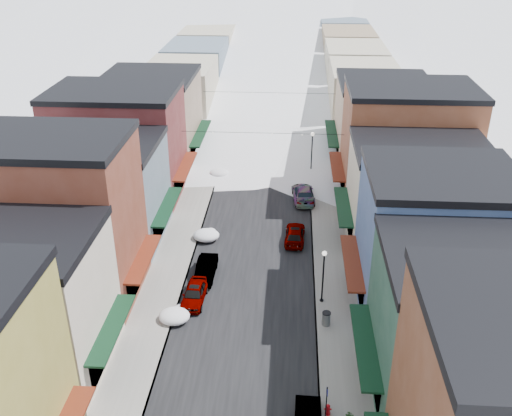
# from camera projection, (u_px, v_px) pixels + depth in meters

# --- Properties ---
(road) EXTENTS (10.00, 160.00, 0.01)m
(road) POSITION_uv_depth(u_px,v_px,m) (270.00, 127.00, 77.82)
(road) COLOR black
(road) RESTS_ON ground
(sidewalk_left) EXTENTS (3.20, 160.00, 0.15)m
(sidewalk_left) POSITION_uv_depth(u_px,v_px,m) (222.00, 126.00, 78.18)
(sidewalk_left) COLOR gray
(sidewalk_left) RESTS_ON ground
(sidewalk_right) EXTENTS (3.20, 160.00, 0.15)m
(sidewalk_right) POSITION_uv_depth(u_px,v_px,m) (319.00, 128.00, 77.40)
(sidewalk_right) COLOR gray
(sidewalk_right) RESTS_ON ground
(curb_left) EXTENTS (0.10, 160.00, 0.15)m
(curb_left) POSITION_uv_depth(u_px,v_px,m) (233.00, 126.00, 78.09)
(curb_left) COLOR slate
(curb_left) RESTS_ON ground
(curb_right) EXTENTS (0.10, 160.00, 0.15)m
(curb_right) POSITION_uv_depth(u_px,v_px,m) (307.00, 128.00, 77.50)
(curb_right) COLOR slate
(curb_right) RESTS_ON ground
(bldg_l_cream) EXTENTS (11.30, 8.20, 9.50)m
(bldg_l_cream) POSITION_uv_depth(u_px,v_px,m) (17.00, 304.00, 34.16)
(bldg_l_cream) COLOR beige
(bldg_l_cream) RESTS_ON ground
(bldg_l_brick_near) EXTENTS (12.30, 8.20, 12.50)m
(bldg_l_brick_near) POSITION_uv_depth(u_px,v_px,m) (56.00, 219.00, 40.64)
(bldg_l_brick_near) COLOR brown
(bldg_l_brick_near) RESTS_ON ground
(bldg_l_grayblue) EXTENTS (11.30, 9.20, 9.00)m
(bldg_l_grayblue) POSITION_uv_depth(u_px,v_px,m) (102.00, 191.00, 48.96)
(bldg_l_grayblue) COLOR slate
(bldg_l_grayblue) RESTS_ON ground
(bldg_l_brick_far) EXTENTS (13.30, 9.20, 11.00)m
(bldg_l_brick_far) POSITION_uv_depth(u_px,v_px,m) (119.00, 143.00, 56.58)
(bldg_l_brick_far) COLOR maroon
(bldg_l_brick_far) RESTS_ON ground
(bldg_l_tan) EXTENTS (11.30, 11.20, 10.00)m
(bldg_l_tan) POSITION_uv_depth(u_px,v_px,m) (152.00, 117.00, 65.65)
(bldg_l_tan) COLOR #8E745D
(bldg_l_tan) RESTS_ON ground
(bldg_r_green) EXTENTS (11.30, 9.20, 9.50)m
(bldg_r_green) POSITION_uv_depth(u_px,v_px,m) (467.00, 327.00, 32.17)
(bldg_r_green) COLOR #234839
(bldg_r_green) RESTS_ON ground
(bldg_r_blue) EXTENTS (11.30, 9.20, 10.50)m
(bldg_r_blue) POSITION_uv_depth(u_px,v_px,m) (435.00, 240.00, 39.96)
(bldg_r_blue) COLOR #405B92
(bldg_r_blue) RESTS_ON ground
(bldg_r_cream) EXTENTS (12.30, 9.20, 9.00)m
(bldg_r_cream) POSITION_uv_depth(u_px,v_px,m) (417.00, 195.00, 48.28)
(bldg_r_cream) COLOR beige
(bldg_r_cream) RESTS_ON ground
(bldg_r_brick_far) EXTENTS (13.30, 9.20, 11.50)m
(bldg_r_brick_far) POSITION_uv_depth(u_px,v_px,m) (406.00, 144.00, 55.70)
(bldg_r_brick_far) COLOR brown
(bldg_r_brick_far) RESTS_ON ground
(bldg_r_tan) EXTENTS (11.30, 11.20, 9.50)m
(bldg_r_tan) POSITION_uv_depth(u_px,v_px,m) (382.00, 121.00, 65.11)
(bldg_r_tan) COLOR tan
(bldg_r_tan) RESTS_ON ground
(distant_blocks) EXTENTS (34.00, 55.00, 8.00)m
(distant_blocks) POSITION_uv_depth(u_px,v_px,m) (276.00, 61.00, 96.49)
(distant_blocks) COLOR gray
(distant_blocks) RESTS_ON ground
(overhead_cables) EXTENTS (16.40, 15.04, 0.04)m
(overhead_cables) POSITION_uv_depth(u_px,v_px,m) (266.00, 111.00, 63.90)
(overhead_cables) COLOR black
(overhead_cables) RESTS_ON ground
(car_silver_sedan) EXTENTS (1.73, 3.99, 1.34)m
(car_silver_sedan) POSITION_uv_depth(u_px,v_px,m) (194.00, 294.00, 42.05)
(car_silver_sedan) COLOR #96989D
(car_silver_sedan) RESTS_ON ground
(car_dark_hatch) EXTENTS (1.49, 4.10, 1.34)m
(car_dark_hatch) POSITION_uv_depth(u_px,v_px,m) (206.00, 269.00, 45.00)
(car_dark_hatch) COLOR black
(car_dark_hatch) RESTS_ON ground
(car_silver_wagon) EXTENTS (3.13, 6.18, 1.72)m
(car_silver_wagon) POSITION_uv_depth(u_px,v_px,m) (233.00, 142.00, 70.33)
(car_silver_wagon) COLOR #A0A3A8
(car_silver_wagon) RESTS_ON ground
(car_gray_suv) EXTENTS (1.90, 4.31, 1.45)m
(car_gray_suv) POSITION_uv_depth(u_px,v_px,m) (295.00, 234.00, 49.96)
(car_gray_suv) COLOR gray
(car_gray_suv) RESTS_ON ground
(car_black_sedan) EXTENTS (2.52, 5.33, 1.50)m
(car_black_sedan) POSITION_uv_depth(u_px,v_px,m) (303.00, 193.00, 57.28)
(car_black_sedan) COLOR black
(car_black_sedan) RESTS_ON ground
(car_lane_silver) EXTENTS (2.17, 4.55, 1.50)m
(car_lane_silver) POSITION_uv_depth(u_px,v_px,m) (260.00, 144.00, 69.83)
(car_lane_silver) COLOR gray
(car_lane_silver) RESTS_ON ground
(car_lane_white) EXTENTS (3.26, 6.27, 1.69)m
(car_lane_white) POSITION_uv_depth(u_px,v_px,m) (288.00, 100.00, 86.69)
(car_lane_white) COLOR white
(car_lane_white) RESTS_ON ground
(fire_hydrant) EXTENTS (0.42, 0.32, 0.72)m
(fire_hydrant) POSITION_uv_depth(u_px,v_px,m) (328.00, 410.00, 32.34)
(fire_hydrant) COLOR red
(fire_hydrant) RESTS_ON sidewalk_right
(parking_sign) EXTENTS (0.07, 0.33, 2.40)m
(parking_sign) POSITION_uv_depth(u_px,v_px,m) (326.00, 401.00, 31.51)
(parking_sign) COLOR black
(parking_sign) RESTS_ON sidewalk_right
(trash_can) EXTENTS (0.61, 0.61, 1.03)m
(trash_can) POSITION_uv_depth(u_px,v_px,m) (326.00, 318.00, 39.43)
(trash_can) COLOR slate
(trash_can) RESTS_ON sidewalk_right
(streetlamp_near) EXTENTS (0.36, 0.36, 4.28)m
(streetlamp_near) POSITION_uv_depth(u_px,v_px,m) (323.00, 270.00, 40.92)
(streetlamp_near) COLOR black
(streetlamp_near) RESTS_ON sidewalk_right
(streetlamp_far) EXTENTS (0.40, 0.40, 4.87)m
(streetlamp_far) POSITION_uv_depth(u_px,v_px,m) (312.00, 148.00, 61.81)
(streetlamp_far) COLOR black
(streetlamp_far) RESTS_ON sidewalk_right
(planter_near) EXTENTS (0.55, 0.49, 0.55)m
(planter_near) POSITION_uv_depth(u_px,v_px,m) (350.00, 416.00, 32.01)
(planter_near) COLOR #325B29
(planter_near) RESTS_ON sidewalk_right
(planter_far) EXTENTS (0.38, 0.38, 0.61)m
(planter_far) POSITION_uv_depth(u_px,v_px,m) (365.00, 381.00, 34.40)
(planter_far) COLOR #315D2A
(planter_far) RESTS_ON sidewalk_right
(snow_pile_near) EXTENTS (2.20, 2.55, 0.93)m
(snow_pile_near) POSITION_uv_depth(u_px,v_px,m) (175.00, 315.00, 40.10)
(snow_pile_near) COLOR white
(snow_pile_near) RESTS_ON ground
(snow_pile_mid) EXTENTS (2.31, 2.62, 0.98)m
(snow_pile_mid) POSITION_uv_depth(u_px,v_px,m) (207.00, 235.00, 50.31)
(snow_pile_mid) COLOR white
(snow_pile_mid) RESTS_ON ground
(snow_pile_far) EXTENTS (2.18, 2.54, 0.92)m
(snow_pile_far) POSITION_uv_depth(u_px,v_px,m) (219.00, 173.00, 62.71)
(snow_pile_far) COLOR white
(snow_pile_far) RESTS_ON ground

